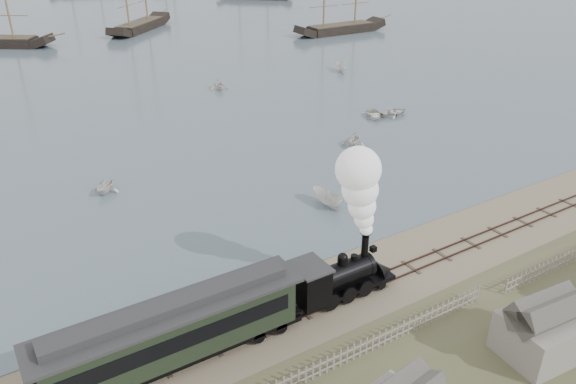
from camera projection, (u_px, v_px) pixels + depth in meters
ground at (370, 263)px, 39.56m from camera, size 600.00×600.00×0.00m
rail_track at (389, 276)px, 38.03m from camera, size 120.00×1.80×0.16m
picket_fence_west at (360, 357)px, 31.18m from camera, size 19.00×0.10×1.20m
picket_fence_east at (575, 260)px, 39.81m from camera, size 15.00×0.10×1.20m
shed_mid at (535, 354)px, 31.42m from camera, size 4.00×3.50×3.60m
locomotive at (357, 233)px, 34.58m from camera, size 7.68×2.87×9.58m
passenger_coach at (173, 331)px, 29.78m from camera, size 14.80×2.85×3.59m
beached_dinghy at (86, 359)px, 30.53m from camera, size 3.80×4.41×0.77m
rowboat_1 at (105, 185)px, 48.94m from camera, size 3.54×3.54×1.42m
rowboat_2 at (327, 199)px, 46.77m from camera, size 3.49×1.53×1.31m
rowboat_3 at (395, 112)px, 67.69m from camera, size 2.79×3.81×0.77m
rowboat_4 at (354, 139)px, 58.76m from camera, size 3.78×3.82×1.53m
rowboat_5 at (341, 67)px, 86.03m from camera, size 3.69×2.59×1.34m
rowboat_7 at (218, 84)px, 77.23m from camera, size 2.93×2.54×1.52m
rowboat_8 at (374, 114)px, 66.96m from camera, size 4.46×3.99×0.76m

